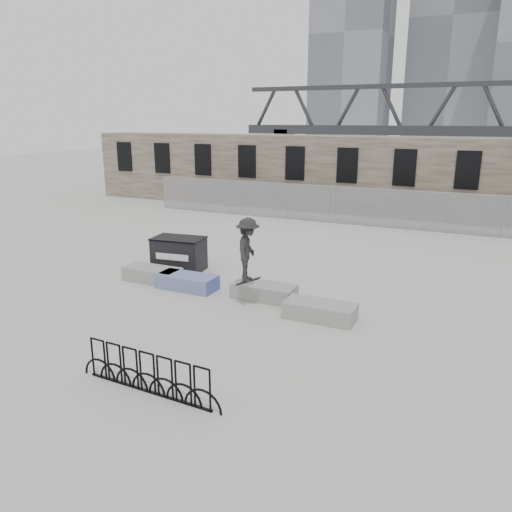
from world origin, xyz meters
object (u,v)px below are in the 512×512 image
(planter_center_right, at_px, (264,291))
(dumpster, at_px, (179,254))
(planter_center_left, at_px, (187,281))
(bike_rack, at_px, (147,373))
(skateboarder, at_px, (248,250))
(planter_far_left, at_px, (152,274))
(planter_offset, at_px, (320,310))

(planter_center_right, height_order, dumpster, dumpster)
(planter_center_left, distance_m, planter_center_right, 2.72)
(bike_rack, bearing_deg, skateboarder, 93.17)
(planter_center_left, xyz_separation_m, planter_center_right, (2.71, 0.21, 0.00))
(planter_far_left, distance_m, skateboarder, 4.42)
(bike_rack, bearing_deg, planter_center_right, 91.08)
(planter_center_right, relative_size, planter_offset, 1.00)
(dumpster, distance_m, bike_rack, 8.74)
(planter_center_right, relative_size, dumpster, 0.99)
(planter_center_right, xyz_separation_m, dumpster, (-4.16, 1.51, 0.37))
(skateboarder, bearing_deg, planter_center_left, 62.26)
(planter_center_left, relative_size, planter_center_right, 1.00)
(planter_center_left, distance_m, skateboarder, 3.00)
(skateboarder, bearing_deg, dumpster, 45.01)
(bike_rack, bearing_deg, planter_far_left, 125.71)
(planter_far_left, relative_size, dumpster, 0.99)
(dumpster, bearing_deg, planter_center_left, -57.20)
(planter_far_left, xyz_separation_m, planter_center_right, (4.27, 0.02, 0.00))
(planter_far_left, relative_size, planter_center_right, 1.00)
(planter_center_left, height_order, planter_center_right, same)
(planter_center_right, height_order, planter_offset, same)
(planter_offset, distance_m, dumpster, 6.71)
(planter_center_right, distance_m, planter_offset, 2.28)
(dumpster, xyz_separation_m, bike_rack, (4.27, -7.63, -0.19))
(skateboarder, bearing_deg, planter_offset, -106.63)
(dumpster, distance_m, skateboarder, 4.72)
(dumpster, height_order, skateboarder, skateboarder)
(planter_offset, bearing_deg, planter_center_right, 158.48)
(planter_center_left, distance_m, bike_rack, 6.55)
(planter_far_left, distance_m, bike_rack, 7.51)
(planter_far_left, bearing_deg, dumpster, 85.94)
(dumpster, bearing_deg, skateboarder, -37.13)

